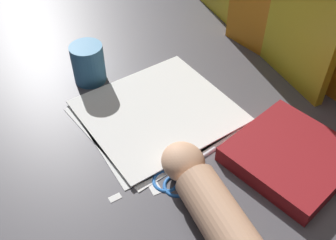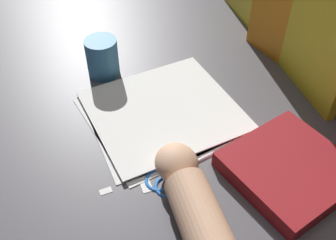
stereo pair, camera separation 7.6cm
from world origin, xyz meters
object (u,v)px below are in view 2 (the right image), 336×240
book_closed (289,169)px  scissors (170,174)px  hand_forearm (202,223)px  mug (102,58)px  paper_stack (163,112)px

book_closed → scissors: (-0.10, -0.20, -0.01)m
scissors → hand_forearm: size_ratio=0.46×
book_closed → scissors: book_closed is taller
book_closed → hand_forearm: hand_forearm is taller
book_closed → mug: size_ratio=2.43×
book_closed → mug: bearing=-156.9°
scissors → hand_forearm: (0.13, -0.01, 0.03)m
scissors → mug: bearing=179.3°
paper_stack → mug: mug is taller
mug → hand_forearm: bearing=-2.0°
hand_forearm → book_closed: bearing=98.5°
paper_stack → hand_forearm: size_ratio=0.97×
hand_forearm → paper_stack: bearing=164.7°
book_closed → hand_forearm: size_ratio=0.68×
hand_forearm → scissors: bearing=174.5°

